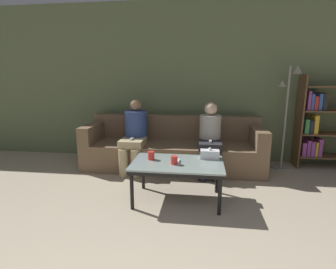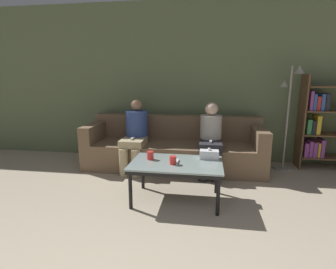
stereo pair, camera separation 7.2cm
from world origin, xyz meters
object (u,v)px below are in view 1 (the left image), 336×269
cup_near_left (151,156)px  bookshelf (321,124)px  game_remote (178,161)px  seated_person_left_end (135,133)px  tissue_box (210,154)px  couch (173,149)px  seated_person_mid_left (210,137)px  cup_near_right (174,160)px  standing_lamp (288,107)px  coffee_table (178,166)px

cup_near_left → bookshelf: 2.78m
game_remote → seated_person_left_end: bearing=127.4°
tissue_box → game_remote: tissue_box is taller
couch → seated_person_mid_left: bearing=-21.1°
game_remote → seated_person_left_end: 1.23m
couch → cup_near_left: (-0.13, -1.12, 0.22)m
couch → bookshelf: size_ratio=1.89×
couch → game_remote: size_ratio=18.12×
cup_near_right → tissue_box: bearing=33.9°
bookshelf → seated_person_mid_left: 1.78m
couch → game_remote: 1.21m
game_remote → standing_lamp: 2.07m
cup_near_right → game_remote: size_ratio=0.60×
couch → standing_lamp: size_ratio=1.74×
cup_near_right → bookshelf: bearing=35.7°
cup_near_left → seated_person_mid_left: bearing=52.2°
tissue_box → standing_lamp: (1.16, 1.11, 0.45)m
coffee_table → game_remote: game_remote is taller
standing_lamp → seated_person_left_end: standing_lamp is taller
game_remote → couch: bearing=98.8°
couch → standing_lamp: 1.83m
tissue_box → game_remote: 0.41m
coffee_table → cup_near_left: (-0.31, 0.06, 0.09)m
standing_lamp → seated_person_mid_left: (-1.14, -0.35, -0.41)m
game_remote → tissue_box: bearing=28.5°
seated_person_mid_left → seated_person_left_end: bearing=179.4°
cup_near_left → couch: bearing=83.3°
coffee_table → tissue_box: 0.42m
coffee_table → cup_near_left: size_ratio=10.76×
tissue_box → bookshelf: size_ratio=0.15×
game_remote → seated_person_mid_left: bearing=68.3°
coffee_table → cup_near_left: 0.33m
tissue_box → couch: bearing=118.9°
tissue_box → standing_lamp: standing_lamp is taller
coffee_table → game_remote: 0.05m
couch → seated_person_left_end: 0.66m
couch → cup_near_left: 1.14m
seated_person_mid_left → bookshelf: bearing=16.0°
cup_near_right → tissue_box: (0.39, 0.26, 0.01)m
cup_near_right → cup_near_left: bearing=155.0°
coffee_table → tissue_box: (0.36, 0.20, 0.10)m
game_remote → standing_lamp: standing_lamp is taller
tissue_box → seated_person_left_end: 1.35m
couch → cup_near_left: couch is taller
cup_near_left → coffee_table: bearing=-11.6°
bookshelf → cup_near_left: bearing=-150.0°
coffee_table → bookshelf: bookshelf is taller
couch → cup_near_right: 1.27m
cup_near_right → seated_person_mid_left: size_ratio=0.09×
seated_person_left_end → cup_near_right: bearing=-55.5°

